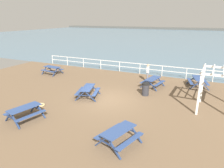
# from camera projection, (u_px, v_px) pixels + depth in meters

# --- Properties ---
(ground_plane) EXTENTS (30.00, 24.00, 0.20)m
(ground_plane) POSITION_uv_depth(u_px,v_px,m) (107.00, 101.00, 14.66)
(ground_plane) COLOR brown
(sea_band) EXTENTS (142.00, 90.00, 0.01)m
(sea_band) POSITION_uv_depth(u_px,v_px,m) (185.00, 37.00, 60.16)
(sea_band) COLOR slate
(sea_band) RESTS_ON ground
(distant_shoreline) EXTENTS (142.00, 6.00, 1.80)m
(distant_shoreline) POSITION_uv_depth(u_px,v_px,m) (195.00, 30.00, 97.28)
(distant_shoreline) COLOR #4C4C47
(distant_shoreline) RESTS_ON ground
(seaward_railing) EXTENTS (23.07, 0.07, 1.08)m
(seaward_railing) POSITION_uv_depth(u_px,v_px,m) (140.00, 67.00, 21.08)
(seaward_railing) COLOR white
(seaward_railing) RESTS_ON ground
(picnic_table_near_left) EXTENTS (1.95, 2.15, 0.80)m
(picnic_table_near_left) POSITION_uv_depth(u_px,v_px,m) (88.00, 90.00, 14.87)
(picnic_table_near_left) COLOR #334C84
(picnic_table_near_left) RESTS_ON ground
(picnic_table_near_right) EXTENTS (1.96, 1.72, 0.80)m
(picnic_table_near_right) POSITION_uv_depth(u_px,v_px,m) (52.00, 68.00, 21.04)
(picnic_table_near_right) COLOR #334C84
(picnic_table_near_right) RESTS_ON ground
(picnic_table_mid_centre) EXTENTS (1.96, 2.16, 0.80)m
(picnic_table_mid_centre) POSITION_uv_depth(u_px,v_px,m) (119.00, 133.00, 9.26)
(picnic_table_mid_centre) COLOR #334C84
(picnic_table_mid_centre) RESTS_ON ground
(picnic_table_far_left) EXTENTS (1.88, 2.10, 0.80)m
(picnic_table_far_left) POSITION_uv_depth(u_px,v_px,m) (25.00, 110.00, 11.54)
(picnic_table_far_left) COLOR #334C84
(picnic_table_far_left) RESTS_ON ground
(picnic_table_far_right) EXTENTS (1.84, 2.06, 0.80)m
(picnic_table_far_right) POSITION_uv_depth(u_px,v_px,m) (153.00, 80.00, 17.05)
(picnic_table_far_right) COLOR #334C84
(picnic_table_far_right) RESTS_ON ground
(picnic_table_seaward) EXTENTS (1.90, 2.12, 0.80)m
(picnic_table_seaward) POSITION_uv_depth(u_px,v_px,m) (198.00, 80.00, 17.11)
(picnic_table_seaward) COLOR #334C84
(picnic_table_seaward) RESTS_ON ground
(visitor) EXTENTS (0.27, 0.52, 1.66)m
(visitor) POSITION_uv_depth(u_px,v_px,m) (148.00, 72.00, 18.34)
(visitor) COLOR slate
(visitor) RESTS_ON ground
(lattice_pergola) EXTENTS (2.56, 2.68, 2.70)m
(lattice_pergola) POSITION_uv_depth(u_px,v_px,m) (222.00, 81.00, 12.17)
(lattice_pergola) COLOR white
(lattice_pergola) RESTS_ON ground
(litter_bin) EXTENTS (0.55, 0.55, 0.95)m
(litter_bin) POSITION_uv_depth(u_px,v_px,m) (145.00, 89.00, 15.25)
(litter_bin) COLOR #2D2D33
(litter_bin) RESTS_ON ground
(rope_coil) EXTENTS (0.55, 0.55, 0.11)m
(rope_coil) POSITION_uv_depth(u_px,v_px,m) (41.00, 105.00, 13.54)
(rope_coil) COLOR tan
(rope_coil) RESTS_ON ground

